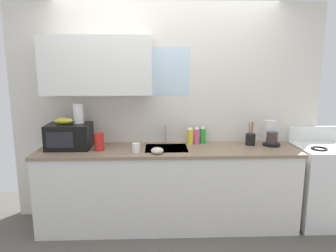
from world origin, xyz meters
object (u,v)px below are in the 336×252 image
Objects in this scene: dish_soap_bottle_green at (203,135)px; coffee_maker at (271,136)px; dish_soap_bottle_pink at (197,135)px; microwave at (69,136)px; small_bowl at (157,151)px; mug_white at (136,148)px; stove_range at (321,184)px; banana_bunch at (64,121)px; paper_towel_roll at (78,113)px; dish_soap_bottle_yellow at (190,136)px; cereal_canister at (99,142)px; utensil_crock at (250,139)px.

coffee_maker is at bearing -7.79° from dish_soap_bottle_green.
coffee_maker is 1.34× the size of dish_soap_bottle_pink.
microwave is 3.54× the size of small_bowl.
stove_range is at bearing 3.92° from mug_white.
paper_towel_roll is at bearing 18.43° from banana_bunch.
banana_bunch is at bearing 179.08° from stove_range.
dish_soap_bottle_yellow is at bearing 28.67° from mug_white.
dish_soap_bottle_green reaches higher than dish_soap_bottle_pink.
mug_white is 0.73× the size of small_bowl.
cereal_canister is 1.44× the size of small_bowl.
small_bowl is (0.22, -0.06, -0.02)m from mug_white.
banana_bunch is 1.07m from small_bowl.
dish_soap_bottle_yellow is (1.24, 0.09, -0.28)m from paper_towel_roll.
mug_white is 1.31m from utensil_crock.
paper_towel_roll is at bearing -175.93° from dish_soap_bottle_yellow.
coffee_maker is at bearing 1.52° from microwave.
paper_towel_roll is 1.42m from dish_soap_bottle_green.
dish_soap_bottle_green is at bearing 5.00° from dish_soap_bottle_pink.
coffee_maker is 1.32× the size of dish_soap_bottle_green.
paper_towel_roll reaches higher than dish_soap_bottle_green.
paper_towel_roll is at bearing -175.39° from dish_soap_bottle_pink.
dish_soap_bottle_yellow is (1.34, 0.14, -0.04)m from microwave.
utensil_crock reaches higher than mug_white.
small_bowl is at bearing -138.57° from dish_soap_bottle_pink.
coffee_maker is 2.15× the size of small_bowl.
microwave is 1.50m from dish_soap_bottle_green.
cereal_canister reaches higher than mug_white.
microwave is at bearing -152.83° from paper_towel_roll.
mug_white is (0.64, -0.24, -0.33)m from paper_towel_roll.
paper_towel_roll is (0.10, 0.05, 0.24)m from microwave.
paper_towel_roll is 1.04× the size of dish_soap_bottle_green.
paper_towel_roll is 0.40m from cereal_canister.
coffee_maker is (2.15, 0.01, -0.28)m from paper_towel_roll.
stove_range is at bearing -8.86° from dish_soap_bottle_green.
small_bowl is (0.96, -0.25, -0.10)m from microwave.
dish_soap_bottle_green is (0.15, 0.02, 0.00)m from dish_soap_bottle_yellow.
coffee_maker reaches higher than dish_soap_bottle_green.
paper_towel_roll is 1.05× the size of dish_soap_bottle_yellow.
mug_white is (0.40, -0.09, -0.05)m from cereal_canister.
paper_towel_roll is 1.05× the size of dish_soap_bottle_pink.
dish_soap_bottle_pink is (1.32, 0.11, -0.28)m from paper_towel_roll.
dish_soap_bottle_green reaches higher than mug_white.
dish_soap_bottle_green is (1.39, 0.11, -0.28)m from paper_towel_roll.
paper_towel_roll is at bearing -179.78° from coffee_maker.
utensil_crock reaches higher than microwave.
microwave is at bearing -174.04° from dish_soap_bottle_yellow.
dish_soap_bottle_green is at bearing 172.21° from coffee_maker.
stove_range is 2.35× the size of microwave.
dish_soap_bottle_pink is at bearing 12.68° from dish_soap_bottle_yellow.
utensil_crock is at bearing -9.90° from dish_soap_bottle_green.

